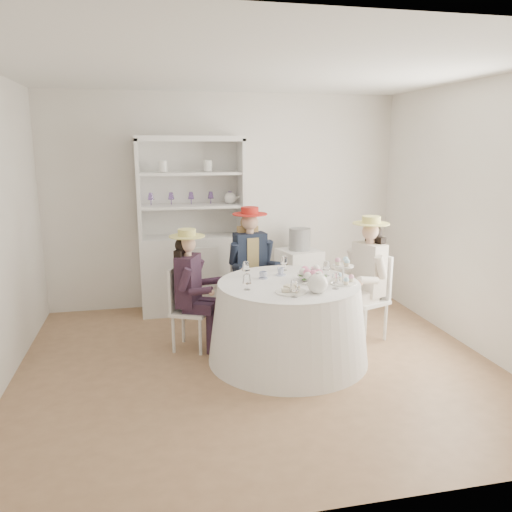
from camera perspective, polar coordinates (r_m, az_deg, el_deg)
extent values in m
plane|color=#8A6545|center=(4.92, 0.25, -12.26)|extent=(4.50, 4.50, 0.00)
plane|color=white|center=(4.50, 0.28, 20.64)|extent=(4.50, 4.50, 0.00)
plane|color=silver|center=(6.47, -3.54, 6.24)|extent=(4.50, 0.00, 4.50)
plane|color=silver|center=(2.65, 9.57, -3.49)|extent=(4.50, 0.00, 4.50)
plane|color=silver|center=(5.46, 24.07, 3.94)|extent=(0.00, 4.50, 4.50)
cone|color=white|center=(4.91, 3.68, -7.53)|extent=(1.56, 1.56, 0.76)
cylinder|color=white|center=(4.79, 3.75, -3.13)|extent=(1.36, 1.36, 0.02)
cube|color=silver|center=(6.33, -7.18, -1.99)|extent=(1.32, 0.61, 0.96)
cube|color=silver|center=(6.36, -7.62, 7.84)|extent=(1.28, 0.17, 1.17)
cube|color=silver|center=(6.13, -7.62, 13.16)|extent=(1.32, 0.61, 0.06)
cube|color=silver|center=(6.13, -13.28, 7.43)|extent=(0.09, 0.48, 1.17)
cube|color=silver|center=(6.23, -1.72, 7.84)|extent=(0.09, 0.48, 1.17)
cube|color=silver|center=(6.17, -7.40, 5.70)|extent=(1.23, 0.54, 0.03)
cube|color=silver|center=(6.14, -7.51, 9.37)|extent=(1.23, 0.54, 0.03)
sphere|color=white|center=(6.22, -2.98, 6.64)|extent=(0.15, 0.15, 0.15)
cube|color=silver|center=(6.54, 4.92, -2.46)|extent=(0.58, 0.58, 0.74)
cylinder|color=black|center=(6.42, 5.01, 1.93)|extent=(0.28, 0.28, 0.28)
cube|color=silver|center=(5.17, -7.45, -6.32)|extent=(0.47, 0.47, 0.04)
cylinder|color=silver|center=(5.08, -6.39, -9.14)|extent=(0.03, 0.03, 0.39)
cylinder|color=silver|center=(5.33, -5.41, -8.04)|extent=(0.03, 0.03, 0.39)
cylinder|color=silver|center=(5.17, -9.42, -8.83)|extent=(0.03, 0.03, 0.39)
cylinder|color=silver|center=(5.42, -8.31, -7.76)|extent=(0.03, 0.03, 0.39)
cube|color=silver|center=(5.16, -9.21, -3.64)|extent=(0.16, 0.32, 0.45)
cube|color=black|center=(5.08, -7.74, -2.78)|extent=(0.29, 0.37, 0.52)
cube|color=black|center=(5.05, -6.63, -5.94)|extent=(0.32, 0.23, 0.11)
cylinder|color=black|center=(5.10, -5.21, -8.89)|extent=(0.09, 0.09, 0.41)
cylinder|color=black|center=(4.89, -8.11, -2.67)|extent=(0.17, 0.14, 0.25)
cube|color=black|center=(5.19, -6.06, -5.39)|extent=(0.32, 0.23, 0.11)
cylinder|color=black|center=(5.24, -4.68, -8.27)|extent=(0.09, 0.09, 0.41)
cylinder|color=black|center=(5.22, -6.71, -1.62)|extent=(0.17, 0.14, 0.25)
cylinder|color=#D8A889|center=(5.02, -7.84, 0.26)|extent=(0.08, 0.08, 0.07)
sphere|color=#D8A889|center=(5.00, -7.87, 1.35)|extent=(0.17, 0.17, 0.17)
sphere|color=black|center=(5.01, -8.30, 1.22)|extent=(0.17, 0.17, 0.17)
cube|color=black|center=(5.07, -8.55, -1.08)|extent=(0.15, 0.22, 0.34)
cylinder|color=#D3C967|center=(4.98, -7.90, 2.26)|extent=(0.36, 0.36, 0.01)
cylinder|color=#D3C967|center=(4.98, -7.91, 2.66)|extent=(0.18, 0.18, 0.07)
cube|color=silver|center=(5.77, -0.62, -3.74)|extent=(0.45, 0.45, 0.04)
cylinder|color=silver|center=(5.65, -1.58, -6.52)|extent=(0.04, 0.04, 0.43)
cylinder|color=silver|center=(5.76, 1.40, -6.16)|extent=(0.04, 0.04, 0.43)
cylinder|color=silver|center=(5.94, -2.57, -5.58)|extent=(0.04, 0.04, 0.43)
cylinder|color=silver|center=(6.03, 0.29, -5.25)|extent=(0.04, 0.04, 0.43)
cube|color=silver|center=(5.87, -1.21, -0.79)|extent=(0.37, 0.08, 0.49)
cube|color=#192132|center=(5.70, -0.70, -0.18)|extent=(0.38, 0.25, 0.57)
cube|color=tan|center=(5.70, -0.70, -0.18)|extent=(0.17, 0.23, 0.49)
cube|color=#192132|center=(5.62, -1.06, -3.38)|extent=(0.17, 0.35, 0.12)
cylinder|color=#192132|center=(5.58, -0.58, -6.66)|extent=(0.10, 0.10, 0.45)
cylinder|color=#192132|center=(5.58, -2.53, 0.26)|extent=(0.11, 0.18, 0.27)
cube|color=#192132|center=(5.68, 0.62, -3.21)|extent=(0.17, 0.35, 0.12)
cylinder|color=#192132|center=(5.64, 1.12, -6.45)|extent=(0.10, 0.10, 0.45)
cylinder|color=#192132|center=(5.72, 1.35, 0.57)|extent=(0.11, 0.18, 0.27)
cylinder|color=#D8A889|center=(5.64, -0.70, 2.84)|extent=(0.09, 0.09, 0.08)
sphere|color=#D8A889|center=(5.62, -0.71, 3.92)|extent=(0.19, 0.19, 0.19)
sphere|color=tan|center=(5.67, -0.86, 3.84)|extent=(0.19, 0.19, 0.19)
cube|color=tan|center=(5.74, -0.97, 1.61)|extent=(0.24, 0.11, 0.37)
cylinder|color=red|center=(5.61, -0.71, 4.82)|extent=(0.39, 0.39, 0.01)
cylinder|color=red|center=(5.60, -0.71, 5.21)|extent=(0.20, 0.20, 0.08)
cube|color=silver|center=(5.50, 12.45, -5.03)|extent=(0.49, 0.49, 0.04)
cylinder|color=silver|center=(5.57, 10.11, -7.08)|extent=(0.03, 0.03, 0.42)
cylinder|color=silver|center=(5.37, 12.34, -7.96)|extent=(0.03, 0.03, 0.42)
cylinder|color=silver|center=(5.78, 12.34, -6.46)|extent=(0.03, 0.03, 0.42)
cylinder|color=silver|center=(5.58, 14.57, -7.27)|extent=(0.03, 0.03, 0.42)
cube|color=silver|center=(5.55, 13.82, -2.18)|extent=(0.16, 0.35, 0.48)
cube|color=beige|center=(5.42, 12.77, -1.44)|extent=(0.30, 0.39, 0.55)
cube|color=beige|center=(5.46, 11.00, -4.26)|extent=(0.35, 0.23, 0.11)
cylinder|color=beige|center=(5.46, 9.85, -7.37)|extent=(0.10, 0.10, 0.44)
cylinder|color=beige|center=(5.51, 11.06, -0.41)|extent=(0.19, 0.14, 0.26)
cube|color=beige|center=(5.35, 12.27, -4.70)|extent=(0.35, 0.23, 0.11)
cylinder|color=beige|center=(5.35, 11.11, -7.88)|extent=(0.10, 0.10, 0.44)
cylinder|color=beige|center=(5.25, 14.05, -1.23)|extent=(0.19, 0.14, 0.26)
cylinder|color=#D8A889|center=(5.36, 12.92, 1.63)|extent=(0.09, 0.09, 0.08)
sphere|color=#D8A889|center=(5.34, 12.98, 2.73)|extent=(0.18, 0.18, 0.18)
sphere|color=black|center=(5.37, 13.29, 2.62)|extent=(0.18, 0.18, 0.18)
cube|color=black|center=(5.44, 13.41, 0.33)|extent=(0.15, 0.24, 0.36)
cylinder|color=#D3C967|center=(5.33, 13.02, 3.64)|extent=(0.38, 0.38, 0.01)
cylinder|color=#D3C967|center=(5.32, 13.04, 4.05)|extent=(0.19, 0.19, 0.08)
cube|color=silver|center=(6.21, -6.15, -2.97)|extent=(0.38, 0.38, 0.04)
cylinder|color=silver|center=(6.43, -5.03, -4.33)|extent=(0.03, 0.03, 0.40)
cylinder|color=silver|center=(6.39, -7.59, -4.51)|extent=(0.03, 0.03, 0.40)
cylinder|color=silver|center=(6.16, -4.56, -5.10)|extent=(0.03, 0.03, 0.40)
cylinder|color=silver|center=(6.12, -7.23, -5.29)|extent=(0.03, 0.03, 0.40)
cube|color=silver|center=(5.99, -5.96, -1.14)|extent=(0.34, 0.04, 0.45)
imported|color=white|center=(4.90, 0.83, -2.25)|extent=(0.10, 0.10, 0.06)
imported|color=white|center=(5.02, 2.84, -1.84)|extent=(0.08, 0.08, 0.07)
imported|color=white|center=(4.91, 6.49, -2.24)|extent=(0.10, 0.10, 0.07)
imported|color=white|center=(4.85, 6.05, -2.50)|extent=(0.28, 0.28, 0.06)
sphere|color=pink|center=(4.81, 7.15, -1.85)|extent=(0.07, 0.07, 0.07)
sphere|color=white|center=(4.83, 6.91, -1.76)|extent=(0.07, 0.07, 0.07)
sphere|color=pink|center=(4.85, 6.52, -1.71)|extent=(0.07, 0.07, 0.07)
sphere|color=white|center=(4.84, 6.10, -1.72)|extent=(0.07, 0.07, 0.07)
sphere|color=pink|center=(4.82, 5.78, -1.78)|extent=(0.07, 0.07, 0.07)
sphere|color=white|center=(4.78, 5.67, -1.88)|extent=(0.07, 0.07, 0.07)
sphere|color=pink|center=(4.75, 5.80, -1.99)|extent=(0.07, 0.07, 0.07)
sphere|color=white|center=(4.73, 6.14, -2.07)|extent=(0.07, 0.07, 0.07)
sphere|color=pink|center=(4.73, 6.57, -2.09)|extent=(0.07, 0.07, 0.07)
sphere|color=white|center=(4.74, 6.96, -2.05)|extent=(0.07, 0.07, 0.07)
sphere|color=pink|center=(4.77, 7.17, -1.96)|extent=(0.07, 0.07, 0.07)
sphere|color=white|center=(4.47, 7.06, -3.14)|extent=(0.19, 0.19, 0.19)
cylinder|color=white|center=(4.50, 8.44, -2.92)|extent=(0.11, 0.03, 0.09)
cylinder|color=white|center=(4.44, 7.10, -1.99)|extent=(0.04, 0.04, 0.02)
cylinder|color=white|center=(4.47, 3.99, -4.10)|extent=(0.28, 0.28, 0.01)
cube|color=beige|center=(4.43, 3.40, -3.90)|extent=(0.06, 0.04, 0.03)
cube|color=beige|center=(4.46, 4.00, -3.63)|extent=(0.07, 0.06, 0.03)
cube|color=beige|center=(4.49, 4.58, -3.66)|extent=(0.08, 0.07, 0.03)
cube|color=beige|center=(4.49, 3.58, -3.50)|extent=(0.08, 0.08, 0.03)
cube|color=beige|center=(4.43, 4.56, -3.91)|extent=(0.07, 0.08, 0.03)
cylinder|color=white|center=(4.81, 9.86, -3.04)|extent=(0.26, 0.26, 0.01)
cylinder|color=white|center=(4.79, 9.90, -2.12)|extent=(0.02, 0.02, 0.17)
cylinder|color=white|center=(4.77, 9.94, -1.12)|extent=(0.19, 0.19, 0.01)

